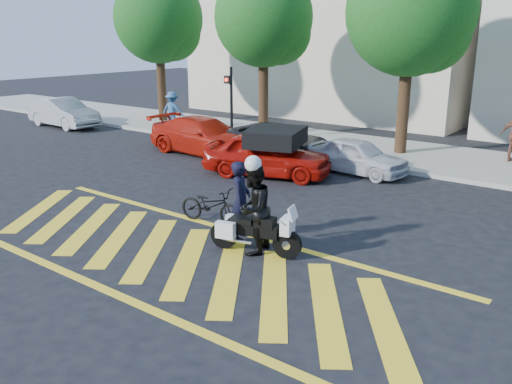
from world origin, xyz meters
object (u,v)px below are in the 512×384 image
Objects in this scene: parked_mid_left at (275,141)px; parked_mid_right at (357,156)px; bicycle at (211,205)px; parked_left at (204,136)px; officer_moto at (253,209)px; red_convertible at (267,154)px; parked_far_left at (64,113)px; police_motorcycle at (254,231)px; officer_bike at (241,201)px.

parked_mid_right is at bearing -90.77° from parked_mid_left.
parked_left is (-5.54, 5.80, 0.24)m from bicycle.
officer_moto reaches higher than parked_mid_right.
parked_far_left is at bearing 65.17° from red_convertible.
red_convertible is at bearing -160.48° from officer_moto.
police_motorcycle is at bearing -164.10° from parked_mid_right.
parked_mid_left is 1.32× the size of parked_mid_right.
police_motorcycle is 18.68m from parked_far_left.
parked_left reaches higher than police_motorcycle.
parked_mid_right is at bearing -82.11° from parked_left.
police_motorcycle is (0.75, -0.50, -0.41)m from officer_bike.
parked_mid_right is (-1.42, 7.47, -0.39)m from officer_moto.
parked_mid_right is (3.48, -0.21, -0.05)m from parked_mid_left.
officer_bike is 1.38m from bicycle.
officer_moto is at bearing -131.21° from parked_left.
parked_far_left is (-16.57, 6.50, -0.20)m from officer_bike.
officer_bike is at bearing -147.14° from parked_mid_left.
parked_mid_left is at bearing -161.57° from officer_moto.
parked_left is at bearing 35.29° from bicycle.
parked_mid_left is at bearing 11.64° from red_convertible.
officer_bike is 9.16m from parked_left.
officer_bike is 0.39× the size of parked_mid_left.
parked_far_left is (-13.70, 1.59, -0.01)m from red_convertible.
officer_moto reaches higher than officer_bike.
parked_mid_left is at bearing -68.30° from parked_left.
officer_moto is 0.43× the size of parked_mid_left.
officer_moto is 7.61m from parked_mid_right.
parked_mid_left is 3.49m from parked_mid_right.
parked_far_left is (-17.30, 7.00, -0.28)m from officer_moto.
police_motorcycle is at bearing -150.05° from officer_bike.
police_motorcycle is 1.04× the size of officer_moto.
officer_bike reaches higher than parked_mid_left.
police_motorcycle is 0.49× the size of red_convertible.
officer_moto is 18.66m from parked_far_left.
officer_moto is at bearing -110.62° from parked_far_left.
red_convertible is at bearing -95.23° from parked_far_left.
police_motorcycle is 0.59× the size of parked_mid_right.
parked_mid_left reaches higher than police_motorcycle.
red_convertible reaches higher than bicycle.
police_motorcycle reaches higher than bicycle.
police_motorcycle is 6.51m from red_convertible.
bicycle is 0.49× the size of parked_mid_right.
officer_bike is at bearing -169.33° from parked_mid_right.
parked_mid_right is (15.88, 0.47, -0.11)m from parked_far_left.
parked_left is (-6.79, 6.15, -0.21)m from officer_bike.
bicycle is at bearing -154.13° from parked_mid_left.
parked_left is at bearing 54.22° from red_convertible.
parked_mid_left is at bearing 4.16° from officer_bike.
parked_mid_right is at bearing 86.75° from police_motorcycle.
parked_far_left is 0.93× the size of parked_mid_left.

